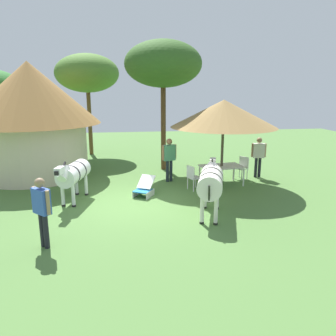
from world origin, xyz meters
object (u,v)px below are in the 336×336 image
at_px(thatched_hut, 31,113).
at_px(patio_chair_east_end, 242,166).
at_px(guest_beside_umbrella, 169,156).
at_px(guest_behind_table, 259,154).
at_px(acacia_tree_right_background, 163,64).
at_px(patio_chair_near_lawn, 193,176).
at_px(patio_dining_table, 222,168).
at_px(acacia_tree_behind_hut, 87,74).
at_px(shade_umbrella, 224,114).
at_px(zebra_by_umbrella, 73,174).
at_px(striped_lounge_chair, 144,189).
at_px(standing_watcher, 42,206).
at_px(zebra_nearest_camera, 211,182).

height_order(thatched_hut, patio_chair_east_end, thatched_hut).
xyz_separation_m(guest_beside_umbrella, guest_behind_table, (3.73, 0.11, -0.03)).
bearing_deg(acacia_tree_right_background, patio_chair_near_lawn, -78.81).
distance_m(patio_dining_table, acacia_tree_behind_hut, 9.51).
relative_size(shade_umbrella, zebra_by_umbrella, 1.80).
bearing_deg(striped_lounge_chair, guest_behind_table, -129.43).
bearing_deg(standing_watcher, thatched_hut, 149.03).
distance_m(thatched_hut, patio_chair_near_lawn, 7.16).
height_order(zebra_by_umbrella, acacia_tree_behind_hut, acacia_tree_behind_hut).
distance_m(patio_dining_table, zebra_nearest_camera, 3.27).
relative_size(patio_dining_table, acacia_tree_right_background, 0.30).
bearing_deg(striped_lounge_chair, zebra_nearest_camera, 161.16).
bearing_deg(patio_chair_east_end, patio_dining_table, 90.00).
height_order(patio_chair_east_end, guest_behind_table, guest_behind_table).
distance_m(guest_behind_table, acacia_tree_right_background, 5.53).
bearing_deg(guest_behind_table, patio_chair_near_lawn, 36.98).
bearing_deg(patio_chair_east_end, shade_umbrella, 90.00).
height_order(patio_chair_east_end, guest_beside_umbrella, guest_beside_umbrella).
relative_size(striped_lounge_chair, acacia_tree_right_background, 0.17).
relative_size(patio_chair_near_lawn, guest_beside_umbrella, 0.52).
xyz_separation_m(thatched_hut, patio_dining_table, (7.38, -2.48, -1.97)).
height_order(shade_umbrella, patio_chair_east_end, shade_umbrella).
relative_size(thatched_hut, zebra_nearest_camera, 2.54).
distance_m(patio_chair_near_lawn, zebra_by_umbrella, 4.18).
bearing_deg(acacia_tree_behind_hut, patio_dining_table, -51.41).
bearing_deg(thatched_hut, acacia_tree_behind_hut, 66.27).
distance_m(patio_chair_east_end, zebra_nearest_camera, 4.44).
relative_size(patio_dining_table, patio_chair_near_lawn, 1.88).
relative_size(thatched_hut, acacia_tree_behind_hut, 1.03).
distance_m(shade_umbrella, guest_behind_table, 2.63).
distance_m(shade_umbrella, striped_lounge_chair, 4.01).
relative_size(shade_umbrella, standing_watcher, 2.34).
bearing_deg(patio_chair_east_end, patio_chair_near_lawn, 84.51).
bearing_deg(thatched_hut, patio_chair_east_end, -11.66).
relative_size(patio_dining_table, zebra_nearest_camera, 0.77).
xyz_separation_m(patio_chair_near_lawn, zebra_by_umbrella, (-4.11, -0.65, 0.40)).
bearing_deg(patio_chair_east_end, standing_watcher, 93.97).
distance_m(shade_umbrella, acacia_tree_right_background, 3.87).
xyz_separation_m(patio_chair_near_lawn, patio_chair_east_end, (2.33, 1.24, 0.00)).
xyz_separation_m(thatched_hut, acacia_tree_behind_hut, (1.92, 4.36, 1.75)).
distance_m(guest_behind_table, zebra_nearest_camera, 4.92).
bearing_deg(zebra_by_umbrella, acacia_tree_behind_hut, -75.32).
height_order(patio_chair_east_end, acacia_tree_right_background, acacia_tree_right_background).
xyz_separation_m(standing_watcher, zebra_by_umbrella, (0.25, 3.24, -0.08)).
distance_m(thatched_hut, striped_lounge_chair, 6.03).
height_order(shade_umbrella, guest_behind_table, shade_umbrella).
bearing_deg(patio_dining_table, guest_beside_umbrella, 159.23).
bearing_deg(acacia_tree_right_background, striped_lounge_chair, -107.02).
relative_size(patio_dining_table, guest_beside_umbrella, 0.98).
relative_size(patio_dining_table, patio_chair_east_end, 1.88).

